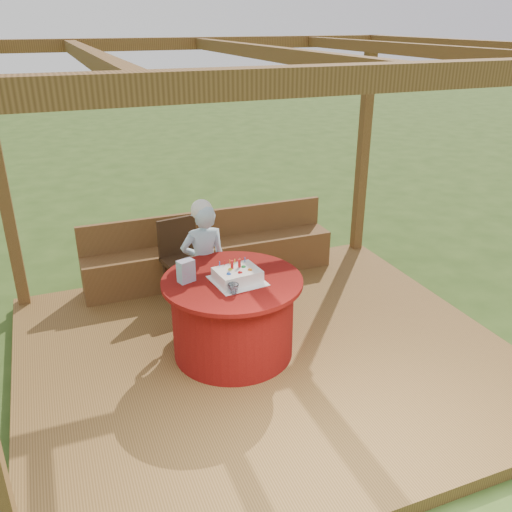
{
  "coord_description": "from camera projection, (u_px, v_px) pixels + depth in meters",
  "views": [
    {
      "loc": [
        -1.7,
        -4.02,
        3.02
      ],
      "look_at": [
        0.0,
        0.25,
        1.0
      ],
      "focal_mm": 38.0,
      "sensor_mm": 36.0,
      "label": 1
    }
  ],
  "objects": [
    {
      "name": "birthday_cake",
      "position": [
        237.0,
        275.0,
        4.78
      ],
      "size": [
        0.47,
        0.47,
        0.19
      ],
      "color": "white",
      "rests_on": "table"
    },
    {
      "name": "gift_bag",
      "position": [
        186.0,
        271.0,
        4.75
      ],
      "size": [
        0.16,
        0.13,
        0.2
      ],
      "primitive_type": "cube",
      "rotation": [
        0.0,
        0.0,
        0.33
      ],
      "color": "#BF7CAE",
      "rests_on": "table"
    },
    {
      "name": "elderly_woman",
      "position": [
        204.0,
        262.0,
        5.43
      ],
      "size": [
        0.47,
        0.31,
        1.31
      ],
      "color": "#8FBCD4",
      "rests_on": "deck"
    },
    {
      "name": "pergola",
      "position": [
        268.0,
        104.0,
        4.24
      ],
      "size": [
        4.5,
        4.0,
        2.72
      ],
      "color": "brown",
      "rests_on": "deck"
    },
    {
      "name": "bench",
      "position": [
        211.0,
        257.0,
        6.51
      ],
      "size": [
        3.0,
        0.42,
        0.8
      ],
      "color": "brown",
      "rests_on": "deck"
    },
    {
      "name": "table",
      "position": [
        233.0,
        316.0,
        4.99
      ],
      "size": [
        1.27,
        1.27,
        0.76
      ],
      "color": "maroon",
      "rests_on": "deck"
    },
    {
      "name": "deck",
      "position": [
        266.0,
        355.0,
        5.18
      ],
      "size": [
        4.5,
        4.0,
        0.12
      ],
      "primitive_type": "cube",
      "color": "brown",
      "rests_on": "ground"
    },
    {
      "name": "drinking_glass",
      "position": [
        233.0,
        289.0,
        4.57
      ],
      "size": [
        0.13,
        0.13,
        0.09
      ],
      "primitive_type": "imported",
      "rotation": [
        0.0,
        0.0,
        0.41
      ],
      "color": "white",
      "rests_on": "table"
    },
    {
      "name": "chair",
      "position": [
        182.0,
        255.0,
        5.98
      ],
      "size": [
        0.52,
        0.52,
        0.9
      ],
      "color": "#321E10",
      "rests_on": "deck"
    },
    {
      "name": "ground",
      "position": [
        266.0,
        361.0,
        5.21
      ],
      "size": [
        60.0,
        60.0,
        0.0
      ],
      "primitive_type": "plane",
      "color": "#2C4517",
      "rests_on": "ground"
    }
  ]
}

